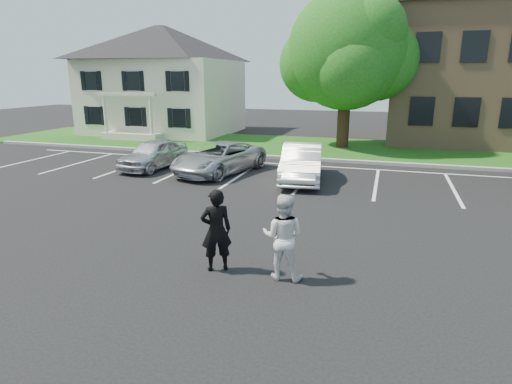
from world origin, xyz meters
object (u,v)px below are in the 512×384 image
tree (349,53)px  man_black_suit (216,230)px  car_silver_west (154,154)px  house (163,80)px  man_white_shirt (283,237)px  car_silver_minivan (219,158)px  car_white_sedan (302,163)px

tree → man_black_suit: bearing=-93.0°
car_silver_west → tree: bearing=53.9°
house → man_white_shirt: 25.49m
tree → car_silver_minivan: size_ratio=1.84×
man_black_suit → car_silver_minivan: man_black_suit is taller
house → car_silver_minivan: 15.40m
car_silver_minivan → car_white_sedan: 3.72m
man_black_suit → man_white_shirt: man_black_suit is taller
car_silver_west → car_white_sedan: (6.93, -0.35, 0.06)m
tree → car_silver_west: bearing=-132.4°
house → car_silver_minivan: bearing=-52.6°
man_black_suit → man_white_shirt: size_ratio=1.00×
man_black_suit → man_white_shirt: 1.45m
house → car_silver_minivan: (9.16, -11.97, -3.16)m
man_white_shirt → man_black_suit: bearing=0.7°
car_silver_minivan → car_silver_west: bearing=-164.5°
house → tree: tree is taller
house → tree: size_ratio=1.17×
house → car_white_sedan: size_ratio=2.33×
man_black_suit → car_silver_west: man_black_suit is taller
house → man_black_suit: size_ratio=5.66×
man_white_shirt → car_white_sedan: bearing=-82.6°
car_silver_west → man_white_shirt: bearing=-41.2°
tree → car_white_sedan: bearing=-95.1°
man_black_suit → car_silver_west: 11.35m
car_silver_west → car_silver_minivan: size_ratio=0.82×
car_silver_west → man_black_suit: bearing=-46.8°
car_silver_west → car_white_sedan: size_ratio=0.89×
house → man_white_shirt: (14.19, -20.97, -2.92)m
house → man_white_shirt: house is taller
man_black_suit → car_white_sedan: bearing=-121.9°
man_black_suit → car_silver_minivan: bearing=-99.5°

